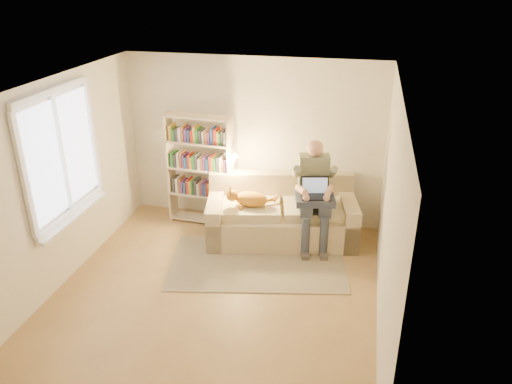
% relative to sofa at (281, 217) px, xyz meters
% --- Properties ---
extents(floor, '(4.50, 4.50, 0.00)m').
position_rel_sofa_xyz_m(floor, '(-0.56, -1.66, -0.34)').
color(floor, olive).
rests_on(floor, ground).
extents(ceiling, '(4.00, 4.50, 0.02)m').
position_rel_sofa_xyz_m(ceiling, '(-0.56, -1.66, 2.26)').
color(ceiling, white).
rests_on(ceiling, wall_back).
extents(wall_left, '(0.02, 4.50, 2.60)m').
position_rel_sofa_xyz_m(wall_left, '(-2.56, -1.66, 0.96)').
color(wall_left, silver).
rests_on(wall_left, floor).
extents(wall_right, '(0.02, 4.50, 2.60)m').
position_rel_sofa_xyz_m(wall_right, '(1.44, -1.66, 0.96)').
color(wall_right, silver).
rests_on(wall_right, floor).
extents(wall_back, '(4.00, 0.02, 2.60)m').
position_rel_sofa_xyz_m(wall_back, '(-0.56, 0.59, 0.96)').
color(wall_back, silver).
rests_on(wall_back, floor).
extents(wall_front, '(4.00, 0.02, 2.60)m').
position_rel_sofa_xyz_m(wall_front, '(-0.56, -3.91, 0.96)').
color(wall_front, silver).
rests_on(wall_front, floor).
extents(window, '(0.12, 1.52, 1.69)m').
position_rel_sofa_xyz_m(window, '(-2.51, -1.46, 1.04)').
color(window, white).
rests_on(window, wall_left).
extents(sofa, '(2.34, 1.42, 0.93)m').
position_rel_sofa_xyz_m(sofa, '(0.00, 0.00, 0.00)').
color(sofa, '#C5B28B').
rests_on(sofa, floor).
extents(person, '(0.55, 0.75, 1.56)m').
position_rel_sofa_xyz_m(person, '(0.47, -0.06, 0.54)').
color(person, gray).
rests_on(person, sofa).
extents(cat, '(0.71, 0.36, 0.27)m').
position_rel_sofa_xyz_m(cat, '(-0.49, -0.25, 0.37)').
color(cat, '#FFAC31').
rests_on(cat, sofa).
extents(blanket, '(0.62, 0.55, 0.10)m').
position_rel_sofa_xyz_m(blanket, '(0.54, -0.21, 0.46)').
color(blanket, '#272F45').
rests_on(blanket, person).
extents(laptop, '(0.44, 0.37, 0.34)m').
position_rel_sofa_xyz_m(laptop, '(0.53, -0.20, 0.56)').
color(laptop, black).
rests_on(laptop, blanket).
extents(bookshelf, '(1.17, 0.40, 1.77)m').
position_rel_sofa_xyz_m(bookshelf, '(-1.33, 0.24, 0.64)').
color(bookshelf, beige).
rests_on(bookshelf, floor).
extents(rug, '(2.64, 1.86, 0.01)m').
position_rel_sofa_xyz_m(rug, '(-0.19, -0.80, -0.33)').
color(rug, gray).
rests_on(rug, floor).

